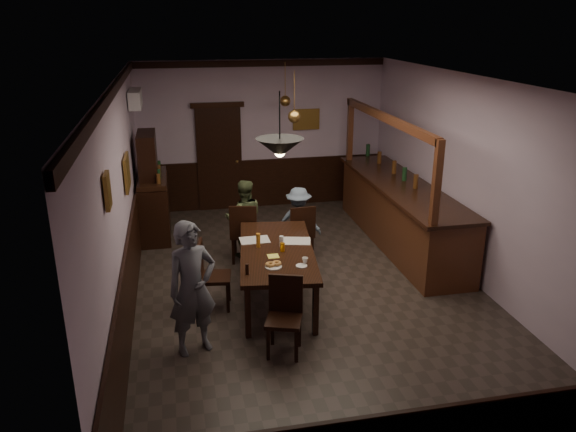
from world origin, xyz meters
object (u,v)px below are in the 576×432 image
object	(u,v)px
chair_far_right	(301,230)
person_standing	(192,288)
person_seated_left	(244,218)
soda_can	(282,247)
pendant_iron	(280,148)
chair_far_left	(244,231)
pendant_brass_far	(285,101)
dining_table	(277,253)
person_seated_right	(299,221)
chair_side	(209,272)
pendant_brass_mid	(294,117)
chair_near	(285,311)
bar_counter	(400,212)
coffee_cup	(305,260)
sideboard	(153,195)

from	to	relation	value
chair_far_right	person_standing	xyz separation A→B (m)	(-1.82, -2.31, 0.30)
person_seated_left	soda_can	bearing A→B (deg)	103.00
pendant_iron	person_standing	bearing A→B (deg)	-164.10
chair_far_left	pendant_brass_far	distance (m)	2.86
dining_table	person_seated_right	bearing A→B (deg)	66.51
chair_side	person_seated_right	distance (m)	2.23
pendant_brass_mid	pendant_brass_far	bearing A→B (deg)	83.33
chair_near	bar_counter	xyz separation A→B (m)	(2.63, 2.89, 0.07)
person_standing	soda_can	xyz separation A→B (m)	(1.26, 1.02, -0.01)
chair_near	person_seated_right	size ratio (longest dim) A/B	0.81
chair_far_right	pendant_iron	bearing A→B (deg)	67.07
person_seated_left	coffee_cup	bearing A→B (deg)	106.14
chair_side	person_standing	world-z (taller)	person_standing
chair_near	bar_counter	world-z (taller)	bar_counter
chair_far_right	chair_side	size ratio (longest dim) A/B	1.00
chair_far_left	chair_near	size ratio (longest dim) A/B	1.06
pendant_brass_far	chair_side	bearing A→B (deg)	-117.16
person_seated_left	coffee_cup	xyz separation A→B (m)	(0.52, -2.15, 0.15)
person_standing	sideboard	size ratio (longest dim) A/B	0.87
dining_table	pendant_brass_mid	distance (m)	2.34
coffee_cup	soda_can	size ratio (longest dim) A/B	0.67
chair_near	chair_far_right	bearing A→B (deg)	91.56
coffee_cup	pendant_brass_mid	bearing A→B (deg)	88.95
pendant_brass_far	pendant_brass_mid	bearing A→B (deg)	-96.67
coffee_cup	sideboard	bearing A→B (deg)	127.61
chair_far_left	soda_can	xyz separation A→B (m)	(0.35, -1.41, 0.26)
chair_far_left	pendant_brass_far	world-z (taller)	pendant_brass_far
chair_near	pendant_brass_mid	world-z (taller)	pendant_brass_mid
dining_table	chair_near	size ratio (longest dim) A/B	2.46
dining_table	chair_far_left	bearing A→B (deg)	102.49
pendant_brass_mid	chair_far_right	bearing A→B (deg)	-84.61
chair_side	person_seated_left	distance (m)	1.82
person_seated_left	pendant_brass_mid	distance (m)	1.85
chair_near	pendant_brass_mid	xyz separation A→B (m)	(0.74, 2.90, 1.78)
person_seated_right	pendant_brass_far	world-z (taller)	pendant_brass_far
person_seated_right	person_standing	bearing A→B (deg)	78.31
chair_side	coffee_cup	distance (m)	1.34
chair_near	pendant_brass_mid	size ratio (longest dim) A/B	1.16
chair_side	person_standing	xyz separation A→B (m)	(-0.25, -1.03, 0.29)
person_seated_left	pendant_iron	bearing A→B (deg)	96.07
chair_far_right	person_seated_left	xyz separation A→B (m)	(-0.87, 0.39, 0.13)
chair_far_right	person_seated_left	distance (m)	0.96
pendant_iron	sideboard	bearing A→B (deg)	113.97
dining_table	bar_counter	world-z (taller)	bar_counter
person_seated_left	coffee_cup	distance (m)	2.22
bar_counter	coffee_cup	bearing A→B (deg)	-136.06
pendant_brass_mid	chair_far_left	bearing A→B (deg)	-162.85
person_seated_right	pendant_iron	world-z (taller)	pendant_iron
person_standing	pendant_iron	world-z (taller)	pendant_iron
chair_far_right	person_seated_right	distance (m)	0.28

